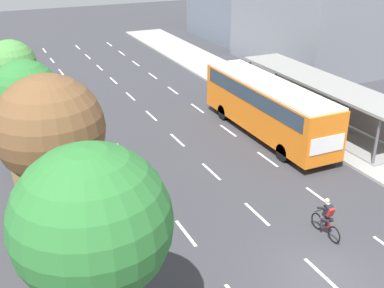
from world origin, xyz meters
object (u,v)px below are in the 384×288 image
at_px(cyclist, 327,219).
at_px(median_tree_nearest, 92,223).
at_px(bus, 267,103).
at_px(median_tree_second, 50,129).
at_px(median_tree_third, 26,95).
at_px(median_tree_fourth, 11,65).
at_px(bus_shelter, 321,96).

distance_m(cyclist, median_tree_nearest, 10.93).
height_order(bus, median_tree_second, median_tree_second).
bearing_deg(bus, median_tree_second, -158.29).
bearing_deg(median_tree_third, median_tree_nearest, -89.96).
xyz_separation_m(bus, median_tree_fourth, (-13.54, 8.40, 1.83)).
bearing_deg(median_tree_fourth, median_tree_third, -89.91).
bearing_deg(median_tree_second, cyclist, -25.53).
xyz_separation_m(bus, median_tree_second, (-13.42, -5.34, 2.67)).
bearing_deg(bus_shelter, bus, -176.35).
bearing_deg(median_tree_third, cyclist, -49.24).
relative_size(cyclist, median_tree_nearest, 0.27).
xyz_separation_m(bus_shelter, bus, (-4.28, -0.27, 0.20)).
height_order(bus_shelter, cyclist, bus_shelter).
relative_size(bus_shelter, cyclist, 7.54).
relative_size(median_tree_nearest, median_tree_fourth, 1.26).
bearing_deg(median_tree_nearest, bus, 42.09).
xyz_separation_m(cyclist, median_tree_second, (-9.88, 4.72, 3.95)).
bearing_deg(bus_shelter, median_tree_fourth, 155.49).
height_order(bus_shelter, median_tree_fourth, median_tree_fourth).
relative_size(bus, median_tree_second, 1.67).
distance_m(bus_shelter, median_tree_nearest, 21.93).
relative_size(median_tree_second, median_tree_third, 1.18).
relative_size(cyclist, median_tree_fourth, 0.34).
bearing_deg(bus, cyclist, -109.36).
bearing_deg(median_tree_nearest, median_tree_third, 90.04).
distance_m(median_tree_second, median_tree_fourth, 13.77).
xyz_separation_m(bus, cyclist, (-3.54, -10.06, -1.28)).
xyz_separation_m(bus_shelter, median_tree_nearest, (-17.80, -12.49, 2.83)).
bearing_deg(median_tree_nearest, median_tree_fourth, 90.06).
bearing_deg(median_tree_second, bus_shelter, 17.60).
bearing_deg(median_tree_nearest, cyclist, 12.15).
distance_m(bus_shelter, cyclist, 13.01).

